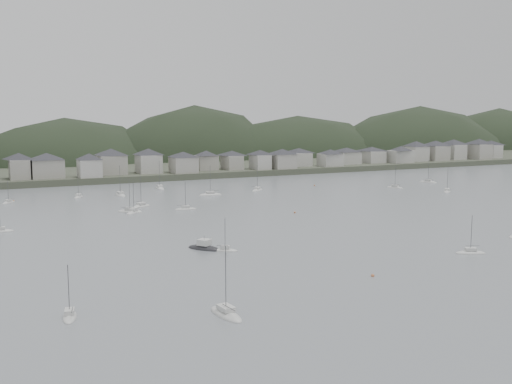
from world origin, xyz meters
TOP-DOWN VIEW (x-y plane):
  - ground at (0.00, 0.00)m, footprint 900.00×900.00m
  - far_shore_land at (0.00, 295.00)m, footprint 900.00×250.00m
  - forested_ridge at (4.83, 269.40)m, footprint 851.55×103.94m
  - waterfront_town at (50.59, 183.34)m, footprint 451.48×28.46m
  - sailboat_lead at (106.88, 112.16)m, footprint 6.03×8.70m
  - moored_fleet at (-10.37, 72.70)m, footprint 267.33×170.29m
  - motor_launch_far at (-36.22, 27.98)m, footprint 7.77×9.12m
  - mooring_buoys at (14.21, 71.47)m, footprint 167.97×140.24m

SIDE VIEW (x-z plane):
  - forested_ridge at x=4.83m, z-range -62.57..40.00m
  - ground at x=0.00m, z-range 0.00..0.00m
  - mooring_buoys at x=14.21m, z-range -0.20..0.50m
  - sailboat_lead at x=106.88m, z-range -5.55..5.90m
  - moored_fleet at x=-10.37m, z-range -6.26..6.62m
  - motor_launch_far at x=-36.22m, z-range -1.77..2.34m
  - far_shore_land at x=0.00m, z-range 0.00..3.00m
  - waterfront_town at x=50.59m, z-range 2.20..15.12m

